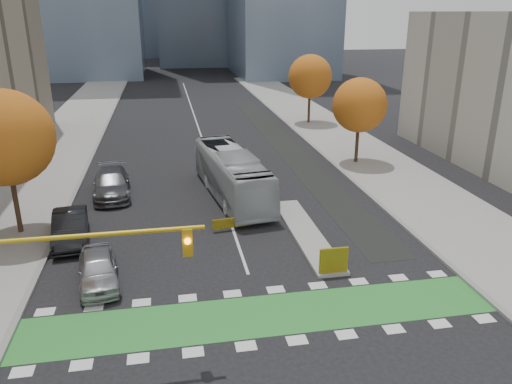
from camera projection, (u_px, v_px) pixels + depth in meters
name	position (u px, v px, depth m)	size (l,w,h in m)	color
ground	(270.00, 337.00, 19.46)	(300.00, 300.00, 0.00)	black
sidewalk_west	(28.00, 188.00, 35.65)	(7.00, 120.00, 0.15)	gray
sidewalk_east	(382.00, 168.00, 40.23)	(7.00, 120.00, 0.15)	gray
curb_west	(79.00, 185.00, 36.24)	(0.30, 120.00, 0.16)	gray
curb_east	(341.00, 171.00, 39.63)	(0.30, 120.00, 0.16)	gray
bike_crossing	(262.00, 315.00, 20.85)	(20.00, 3.00, 0.01)	#2C8832
centre_line	(197.00, 124.00, 56.46)	(0.15, 70.00, 0.01)	silver
bike_lane_paint	(282.00, 142.00, 48.48)	(2.50, 50.00, 0.01)	black
median_island	(306.00, 233.00, 28.44)	(1.60, 10.00, 0.16)	gray
hazard_board	(334.00, 260.00, 23.75)	(1.40, 0.12, 1.30)	yellow
tree_west	(5.00, 138.00, 26.62)	(5.20, 5.20, 8.22)	#332114
tree_east_near	(360.00, 105.00, 40.19)	(4.40, 4.40, 7.08)	#332114
tree_east_far	(310.00, 77.00, 54.95)	(4.80, 4.80, 7.65)	#332114
traffic_signal_west	(36.00, 269.00, 16.27)	(8.53, 0.56, 5.20)	#BF9914
bus	(232.00, 174.00, 33.73)	(2.71, 11.59, 3.23)	#B6BBBE
parked_car_a	(98.00, 269.00, 23.07)	(1.78, 4.43, 1.51)	#A7A6AB
parked_car_b	(70.00, 227.00, 27.35)	(1.74, 4.99, 1.64)	black
parked_car_c	(112.00, 184.00, 34.22)	(2.39, 5.88, 1.71)	#525257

